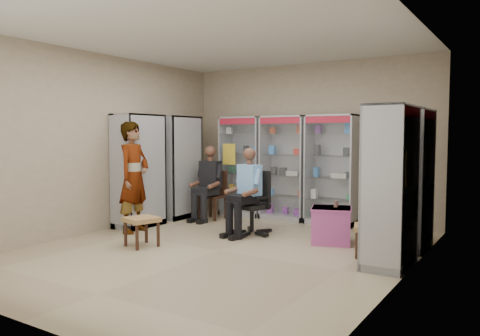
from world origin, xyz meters
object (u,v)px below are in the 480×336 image
Objects in this scene: pink_trunk at (331,225)px; woven_stool_b at (142,232)px; cabinet_back_mid at (285,168)px; cabinet_right_near at (390,186)px; wooden_chair at (213,195)px; cabinet_right_far at (410,179)px; cabinet_back_left at (243,166)px; standing_man at (134,177)px; cabinet_left_far at (179,167)px; woven_stool_a at (370,241)px; cabinet_back_right at (332,170)px; office_chair at (252,203)px; cabinet_left_near at (139,171)px; seated_shopkeeper at (250,194)px.

woven_stool_b is (-2.27, -1.69, -0.06)m from pink_trunk.
cabinet_back_mid is 4.64× the size of woven_stool_b.
wooden_chair is (-3.78, 1.50, -0.53)m from cabinet_right_near.
woven_stool_b is at bearing 120.79° from cabinet_right_far.
cabinet_back_left reaches higher than pink_trunk.
pink_trunk is at bearing 53.13° from cabinet_right_near.
wooden_chair is 1.81m from standing_man.
cabinet_right_far is at bearing -6.04° from wooden_chair.
cabinet_back_mid is 3.54× the size of pink_trunk.
cabinet_left_far is at bearing 0.80° from standing_man.
cabinet_right_far and cabinet_right_near have the same top height.
cabinet_right_near is 3.54m from woven_stool_b.
pink_trunk is 3.33m from standing_man.
wooden_chair is 2.81m from pink_trunk.
wooden_chair reaches higher than woven_stool_a.
woven_stool_a is at bearing 21.99° from woven_stool_b.
cabinet_back_right and cabinet_right_near have the same top height.
pink_trunk is at bearing 81.65° from cabinet_left_far.
cabinet_back_right is at bearing 108.19° from cabinet_left_far.
office_chair reaches higher than wooden_chair.
cabinet_back_right is at bearing 55.27° from cabinet_right_far.
cabinet_left_far is at bearing -161.81° from cabinet_back_right.
pink_trunk is 0.30× the size of standing_man.
cabinet_back_mid is (0.95, 0.00, 0.00)m from cabinet_back_left.
cabinet_right_far reaches higher than pink_trunk.
cabinet_left_far is at bearing 166.72° from woven_stool_a.
cabinet_right_far is 1.90× the size of office_chair.
pink_trunk is at bearing -30.13° from cabinet_back_left.
cabinet_left_far is (-4.46, 0.20, 0.00)m from cabinet_right_far.
office_chair is at bearing -53.82° from cabinet_back_left.
cabinet_right_near is at bearing -180.00° from cabinet_right_far.
seated_shopkeeper is (2.06, 0.43, -0.33)m from cabinet_left_near.
cabinet_back_left reaches higher than standing_man.
seated_shopkeeper reaches higher than woven_stool_a.
cabinet_right_far is 3.54× the size of pink_trunk.
office_chair is at bearing -83.35° from cabinet_back_mid.
cabinet_right_near is 4.10m from wooden_chair.
cabinet_back_mid reaches higher than office_chair.
seated_shopkeeper is at bearing -115.77° from cabinet_back_right.
woven_stool_b is (-0.94, -1.52, -0.45)m from seated_shopkeeper.
cabinet_left_near is 4.21m from woven_stool_a.
cabinet_right_far reaches higher than wooden_chair.
cabinet_back_left is at bearing 141.48° from office_chair.
standing_man is (0.28, -0.40, -0.07)m from cabinet_left_near.
cabinet_left_near reaches higher than seated_shopkeeper.
cabinet_left_near is (-0.93, -2.03, 0.00)m from cabinet_back_left.
cabinet_right_far reaches higher than standing_man.
cabinet_back_right reaches higher than wooden_chair.
pink_trunk is 0.88m from woven_stool_a.
office_chair is at bearing -116.49° from cabinet_back_right.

